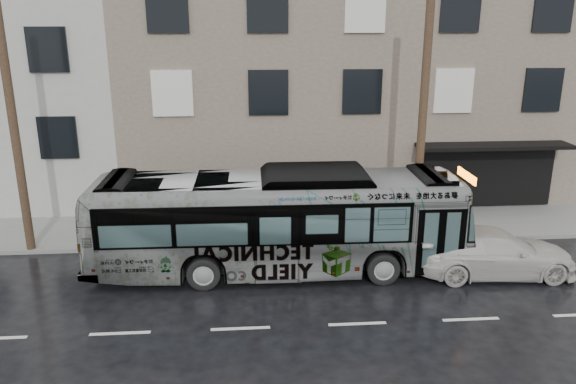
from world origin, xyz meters
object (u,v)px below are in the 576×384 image
bus (278,222)px  white_sedan (493,252)px  utility_pole_rear (13,124)px  sign_post (445,206)px  utility_pole_front (423,119)px

bus → white_sedan: size_ratio=2.34×
bus → white_sedan: bearing=-95.9°
utility_pole_rear → white_sedan: size_ratio=1.72×
sign_post → white_sedan: sign_post is taller
utility_pole_rear → white_sedan: utility_pole_rear is taller
bus → sign_post: bearing=-70.6°
bus → white_sedan: 7.06m
utility_pole_front → sign_post: (1.10, 0.00, -3.30)m
utility_pole_front → utility_pole_rear: (-14.00, 0.00, 0.00)m
sign_post → utility_pole_rear: bearing=180.0°
white_sedan → bus: bearing=85.9°
utility_pole_rear → white_sedan: (15.70, -2.96, -3.89)m
utility_pole_front → white_sedan: size_ratio=1.72×
sign_post → white_sedan: bearing=-78.5°
utility_pole_rear → sign_post: utility_pole_rear is taller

